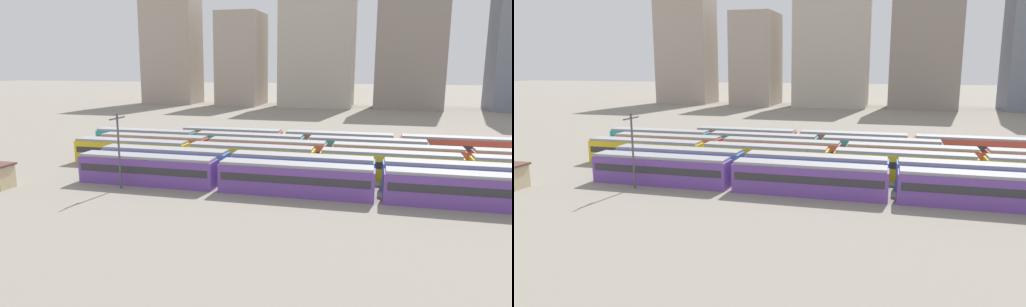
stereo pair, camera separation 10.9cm
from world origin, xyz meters
TOP-DOWN VIEW (x-y plane):
  - ground_plane at (0.00, 13.00)m, footprint 600.00×600.00m
  - train_track_2 at (20.27, 10.40)m, footprint 74.70×3.06m
  - train_track_3 at (21.37, 15.60)m, footprint 74.70×3.06m
  - train_track_4 at (7.63, 20.80)m, footprint 55.80×3.06m
  - train_track_5 at (31.28, 26.00)m, footprint 74.70×3.06m
  - catenary_pole_0 at (-2.11, -2.75)m, footprint 0.24×3.20m
  - distant_building_0 at (-49.84, 115.56)m, footprint 20.31×14.04m
  - distant_building_1 at (-21.66, 115.56)m, footprint 15.14×20.35m
  - distant_building_2 at (6.54, 115.56)m, footprint 25.43×19.54m
  - distant_building_3 at (37.65, 115.56)m, footprint 22.50×14.91m

SIDE VIEW (x-z plane):
  - ground_plane at x=0.00m, z-range 0.00..0.00m
  - train_track_4 at x=7.63m, z-range 0.03..3.78m
  - train_track_2 at x=20.27m, z-range 0.03..3.78m
  - train_track_3 at x=21.37m, z-range 0.03..3.78m
  - train_track_5 at x=31.28m, z-range 0.03..3.78m
  - catenary_pole_0 at x=-2.11m, z-range 0.54..9.79m
  - distant_building_1 at x=-21.66m, z-range 0.00..33.50m
  - distant_building_2 at x=6.54m, z-range 0.00..39.48m
  - distant_building_0 at x=-49.84m, z-range 0.00..43.38m
  - distant_building_3 at x=37.65m, z-range 0.00..44.28m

